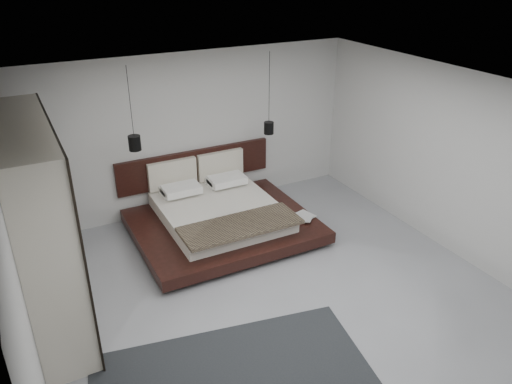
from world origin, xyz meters
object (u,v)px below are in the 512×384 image
pendant_left (135,143)px  wardrobe (41,227)px  lattice_screen (10,183)px  pendant_right (269,128)px  bed (220,215)px

pendant_left → wardrobe: size_ratio=0.49×
lattice_screen → pendant_right: pendant_right is taller
pendant_left → wardrobe: 2.14m
lattice_screen → wardrobe: (0.25, -1.53, -0.01)m
pendant_right → wardrobe: pendant_right is taller
pendant_right → wardrobe: bearing=-159.7°
lattice_screen → bed: bearing=-10.4°
bed → pendant_right: bearing=21.3°
pendant_left → wardrobe: bearing=-137.2°
pendant_left → wardrobe: (-1.55, -1.44, -0.34)m
lattice_screen → bed: size_ratio=0.91×
pendant_right → wardrobe: size_ratio=0.53×
bed → wardrobe: (-2.72, -0.98, 1.00)m
pendant_left → lattice_screen: bearing=177.1°
lattice_screen → bed: (2.97, -0.54, -1.01)m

